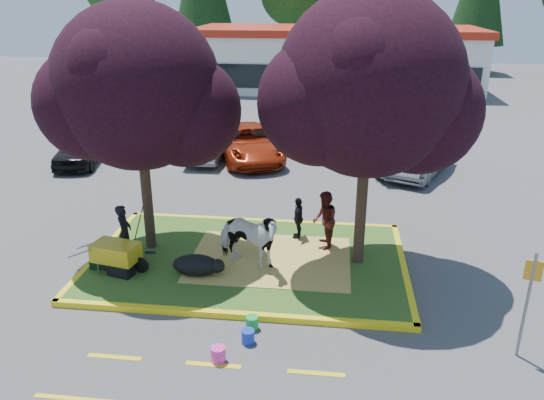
# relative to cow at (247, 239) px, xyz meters

# --- Properties ---
(ground) EXTENTS (90.00, 90.00, 0.00)m
(ground) POSITION_rel_cow_xyz_m (-0.07, 0.45, -0.93)
(ground) COLOR #424244
(ground) RESTS_ON ground
(median_island) EXTENTS (8.00, 5.00, 0.15)m
(median_island) POSITION_rel_cow_xyz_m (-0.07, 0.45, -0.86)
(median_island) COLOR #2B4C18
(median_island) RESTS_ON ground
(curb_near) EXTENTS (8.30, 0.16, 0.15)m
(curb_near) POSITION_rel_cow_xyz_m (-0.07, -2.13, -0.86)
(curb_near) COLOR yellow
(curb_near) RESTS_ON ground
(curb_far) EXTENTS (8.30, 0.16, 0.15)m
(curb_far) POSITION_rel_cow_xyz_m (-0.07, 3.03, -0.86)
(curb_far) COLOR yellow
(curb_far) RESTS_ON ground
(curb_left) EXTENTS (0.16, 5.30, 0.15)m
(curb_left) POSITION_rel_cow_xyz_m (-4.15, 0.45, -0.86)
(curb_left) COLOR yellow
(curb_left) RESTS_ON ground
(curb_right) EXTENTS (0.16, 5.30, 0.15)m
(curb_right) POSITION_rel_cow_xyz_m (4.01, 0.45, -0.86)
(curb_right) COLOR yellow
(curb_right) RESTS_ON ground
(straw_bedding) EXTENTS (4.20, 3.00, 0.01)m
(straw_bedding) POSITION_rel_cow_xyz_m (0.53, 0.45, -0.78)
(straw_bedding) COLOR tan
(straw_bedding) RESTS_ON median_island
(tree_purple_left) EXTENTS (5.06, 4.20, 6.51)m
(tree_purple_left) POSITION_rel_cow_xyz_m (-2.85, 0.83, 3.43)
(tree_purple_left) COLOR black
(tree_purple_left) RESTS_ON median_island
(tree_purple_right) EXTENTS (5.30, 4.40, 6.82)m
(tree_purple_right) POSITION_rel_cow_xyz_m (2.85, 0.63, 3.63)
(tree_purple_right) COLOR black
(tree_purple_right) RESTS_ON median_island
(fire_lane_stripe_a) EXTENTS (1.10, 0.12, 0.01)m
(fire_lane_stripe_a) POSITION_rel_cow_xyz_m (-2.07, -3.75, -0.93)
(fire_lane_stripe_a) COLOR yellow
(fire_lane_stripe_a) RESTS_ON ground
(fire_lane_stripe_b) EXTENTS (1.10, 0.12, 0.01)m
(fire_lane_stripe_b) POSITION_rel_cow_xyz_m (-0.07, -3.75, -0.93)
(fire_lane_stripe_b) COLOR yellow
(fire_lane_stripe_b) RESTS_ON ground
(fire_lane_stripe_c) EXTENTS (1.10, 0.12, 0.01)m
(fire_lane_stripe_c) POSITION_rel_cow_xyz_m (1.93, -3.75, -0.93)
(fire_lane_stripe_c) COLOR yellow
(fire_lane_stripe_c) RESTS_ON ground
(retail_building) EXTENTS (20.40, 8.40, 4.40)m
(retail_building) POSITION_rel_cow_xyz_m (1.93, 28.43, 1.32)
(retail_building) COLOR silver
(retail_building) RESTS_ON ground
(cow) EXTENTS (2.03, 1.43, 1.57)m
(cow) POSITION_rel_cow_xyz_m (0.00, 0.00, 0.00)
(cow) COLOR white
(cow) RESTS_ON median_island
(calf) EXTENTS (1.19, 0.69, 0.51)m
(calf) POSITION_rel_cow_xyz_m (-1.22, -0.56, -0.53)
(calf) COLOR black
(calf) RESTS_ON median_island
(handler) EXTENTS (0.46, 0.61, 1.52)m
(handler) POSITION_rel_cow_xyz_m (-3.26, 0.04, -0.02)
(handler) COLOR black
(handler) RESTS_ON median_island
(visitor_a) EXTENTS (0.74, 0.88, 1.63)m
(visitor_a) POSITION_rel_cow_xyz_m (1.91, 1.33, 0.03)
(visitor_a) COLOR #441513
(visitor_a) RESTS_ON median_island
(visitor_b) EXTENTS (0.35, 0.74, 1.23)m
(visitor_b) POSITION_rel_cow_xyz_m (1.16, 1.88, -0.17)
(visitor_b) COLOR black
(visitor_b) RESTS_ON median_island
(wheelbarrow) EXTENTS (2.03, 0.89, 0.77)m
(wheelbarrow) POSITION_rel_cow_xyz_m (-3.23, -0.64, -0.26)
(wheelbarrow) COLOR black
(wheelbarrow) RESTS_ON median_island
(gear_bag_dark) EXTENTS (0.69, 0.49, 0.32)m
(gear_bag_dark) POSITION_rel_cow_xyz_m (-3.07, -0.83, -0.63)
(gear_bag_dark) COLOR black
(gear_bag_dark) RESTS_ON median_island
(gear_bag_green) EXTENTS (0.45, 0.29, 0.23)m
(gear_bag_green) POSITION_rel_cow_xyz_m (-3.77, -0.53, -0.67)
(gear_bag_green) COLOR black
(gear_bag_green) RESTS_ON median_island
(sign_post) EXTENTS (0.32, 0.10, 2.28)m
(sign_post) POSITION_rel_cow_xyz_m (5.88, -2.73, 0.46)
(sign_post) COLOR slate
(sign_post) RESTS_ON ground
(bucket_green) EXTENTS (0.34, 0.34, 0.30)m
(bucket_green) POSITION_rel_cow_xyz_m (0.50, -2.47, -0.79)
(bucket_green) COLOR green
(bucket_green) RESTS_ON ground
(bucket_pink) EXTENTS (0.36, 0.36, 0.31)m
(bucket_pink) POSITION_rel_cow_xyz_m (0.01, -3.62, -0.78)
(bucket_pink) COLOR #EE34AB
(bucket_pink) RESTS_ON ground
(bucket_blue) EXTENTS (0.29, 0.29, 0.30)m
(bucket_blue) POSITION_rel_cow_xyz_m (0.49, -2.97, -0.79)
(bucket_blue) COLOR #1635B7
(bucket_blue) RESTS_ON ground
(car_black) EXTENTS (2.26, 4.17, 1.35)m
(car_black) POSITION_rel_cow_xyz_m (-8.50, 8.44, -0.26)
(car_black) COLOR black
(car_black) RESTS_ON ground
(car_silver) EXTENTS (1.57, 4.07, 1.32)m
(car_silver) POSITION_rel_cow_xyz_m (-3.38, 9.76, -0.27)
(car_silver) COLOR #A3A7AB
(car_silver) RESTS_ON ground
(car_red) EXTENTS (4.15, 5.73, 1.45)m
(car_red) POSITION_rel_cow_xyz_m (-1.59, 9.84, -0.21)
(car_red) COLOR #9A260C
(car_red) RESTS_ON ground
(car_white) EXTENTS (2.06, 4.59, 1.31)m
(car_white) POSITION_rel_cow_xyz_m (4.49, 9.26, -0.28)
(car_white) COLOR silver
(car_white) RESTS_ON ground
(car_grey) EXTENTS (3.08, 4.47, 1.39)m
(car_grey) POSITION_rel_cow_xyz_m (5.51, 8.64, -0.24)
(car_grey) COLOR #515458
(car_grey) RESTS_ON ground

